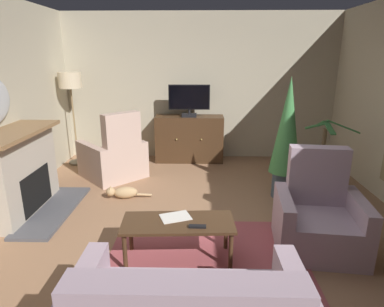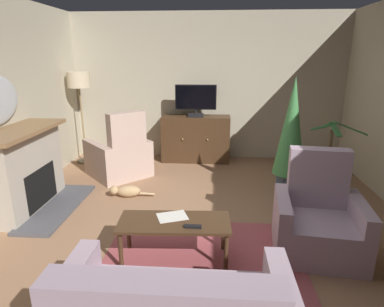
{
  "view_description": "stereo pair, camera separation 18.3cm",
  "coord_description": "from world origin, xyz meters",
  "views": [
    {
      "loc": [
        0.0,
        -3.41,
        2.05
      ],
      "look_at": [
        -0.09,
        0.27,
        0.95
      ],
      "focal_mm": 30.86,
      "sensor_mm": 36.0,
      "label": 1
    },
    {
      "loc": [
        0.19,
        -3.4,
        2.05
      ],
      "look_at": [
        -0.09,
        0.27,
        0.95
      ],
      "focal_mm": 30.86,
      "sensor_mm": 36.0,
      "label": 2
    }
  ],
  "objects": [
    {
      "name": "tv_remote",
      "position": [
        -0.02,
        -0.55,
        0.45
      ],
      "size": [
        0.17,
        0.05,
        0.02
      ],
      "primitive_type": "cube",
      "rotation": [
        0.0,
        0.0,
        6.26
      ],
      "color": "black",
      "rests_on": "coffee_table"
    },
    {
      "name": "fireplace",
      "position": [
        -2.39,
        0.62,
        0.54
      ],
      "size": [
        0.95,
        1.53,
        1.12
      ],
      "color": "#4C4C51",
      "rests_on": "ground_plane"
    },
    {
      "name": "wall_back",
      "position": [
        0.0,
        3.28,
        1.42
      ],
      "size": [
        5.93,
        0.1,
        2.84
      ],
      "primitive_type": "cube",
      "color": "#B2A88E",
      "rests_on": "ground_plane"
    },
    {
      "name": "armchair_near_window",
      "position": [
        1.3,
        -0.15,
        0.34
      ],
      "size": [
        0.98,
        0.9,
        1.08
      ],
      "color": "#AD93A3",
      "rests_on": "ground_plane"
    },
    {
      "name": "floor_lamp",
      "position": [
        -2.39,
        2.7,
        1.44
      ],
      "size": [
        0.41,
        0.41,
        1.75
      ],
      "color": "#4C4233",
      "rests_on": "ground_plane"
    },
    {
      "name": "potted_plant_tall_palm_by_window",
      "position": [
        1.92,
        1.55,
        0.24
      ],
      "size": [
        0.81,
        0.7,
        1.11
      ],
      "color": "#3D4C5B",
      "rests_on": "ground_plane"
    },
    {
      "name": "potted_plant_leafy_by_curtain",
      "position": [
        1.24,
        1.2,
        0.97
      ],
      "size": [
        0.45,
        0.45,
        1.78
      ],
      "color": "#3D4C5B",
      "rests_on": "ground_plane"
    },
    {
      "name": "folded_newspaper",
      "position": [
        -0.25,
        -0.35,
        0.45
      ],
      "size": [
        0.36,
        0.31,
        0.01
      ],
      "primitive_type": "cube",
      "rotation": [
        0.0,
        0.0,
        0.36
      ],
      "color": "silver",
      "rests_on": "coffee_table"
    },
    {
      "name": "ground_plane",
      "position": [
        0.0,
        0.0,
        -0.02
      ],
      "size": [
        5.93,
        7.06,
        0.04
      ],
      "primitive_type": "cube",
      "color": "#936B4C"
    },
    {
      "name": "coffee_table",
      "position": [
        -0.21,
        -0.44,
        0.39
      ],
      "size": [
        1.15,
        0.53,
        0.44
      ],
      "color": "#422B19",
      "rests_on": "ground_plane"
    },
    {
      "name": "cat",
      "position": [
        -1.13,
        1.08,
        0.09
      ],
      "size": [
        0.67,
        0.23,
        0.2
      ],
      "color": "tan",
      "rests_on": "ground_plane"
    },
    {
      "name": "rug_central",
      "position": [
        0.08,
        -0.55,
        0.01
      ],
      "size": [
        2.07,
        1.85,
        0.01
      ],
      "primitive_type": "cube",
      "color": "#9E474C",
      "rests_on": "ground_plane"
    },
    {
      "name": "armchair_by_fireplace",
      "position": [
        -1.47,
        1.96,
        0.35
      ],
      "size": [
        1.28,
        1.28,
        1.17
      ],
      "color": "#BC9E8E",
      "rests_on": "ground_plane"
    },
    {
      "name": "television",
      "position": [
        -0.21,
        2.88,
        1.23
      ],
      "size": [
        0.78,
        0.2,
        0.61
      ],
      "color": "black",
      "rests_on": "tv_cabinet"
    },
    {
      "name": "tv_cabinet",
      "position": [
        -0.21,
        2.93,
        0.43
      ],
      "size": [
        1.33,
        0.48,
        0.9
      ],
      "color": "black",
      "rests_on": "ground_plane"
    }
  ]
}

